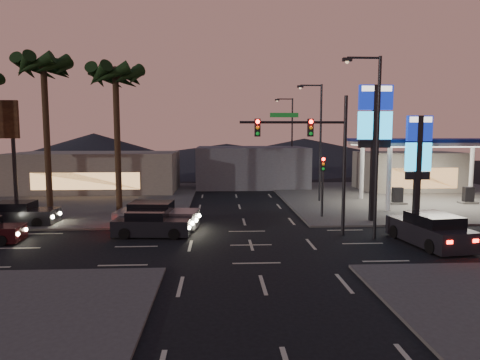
{
  "coord_description": "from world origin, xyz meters",
  "views": [
    {
      "loc": [
        -1.74,
        -22.02,
        5.84
      ],
      "look_at": [
        -0.36,
        4.35,
        3.0
      ],
      "focal_mm": 32.0,
      "sensor_mm": 36.0,
      "label": 1
    }
  ],
  "objects": [
    {
      "name": "convenience_store",
      "position": [
        18.0,
        21.0,
        2.0
      ],
      "size": [
        10.0,
        6.0,
        4.0
      ],
      "primitive_type": "cube",
      "color": "#726B5B",
      "rests_on": "ground"
    },
    {
      "name": "suv_station",
      "position": [
        9.44,
        -0.46,
        0.79
      ],
      "size": [
        2.81,
        5.34,
        1.7
      ],
      "color": "black",
      "rests_on": "ground"
    },
    {
      "name": "streetlight_mid",
      "position": [
        6.79,
        14.0,
        5.72
      ],
      "size": [
        2.14,
        0.25,
        10.0
      ],
      "color": "black",
      "rests_on": "ground"
    },
    {
      "name": "building_far_west",
      "position": [
        -14.0,
        22.0,
        2.0
      ],
      "size": [
        16.0,
        8.0,
        4.0
      ],
      "primitive_type": "cube",
      "color": "#726B5B",
      "rests_on": "ground"
    },
    {
      "name": "pedestal_signal",
      "position": [
        5.5,
        6.98,
        2.92
      ],
      "size": [
        0.32,
        0.39,
        4.3
      ],
      "color": "black",
      "rests_on": "ground"
    },
    {
      "name": "pylon_sign_short",
      "position": [
        11.0,
        4.5,
        4.66
      ],
      "size": [
        1.6,
        0.35,
        7.0
      ],
      "color": "black",
      "rests_on": "ground"
    },
    {
      "name": "hill_right",
      "position": [
        15.0,
        60.0,
        2.5
      ],
      "size": [
        50.0,
        50.0,
        5.0
      ],
      "primitive_type": "cone",
      "color": "black",
      "rests_on": "ground"
    },
    {
      "name": "hill_left",
      "position": [
        -25.0,
        60.0,
        3.0
      ],
      "size": [
        40.0,
        40.0,
        6.0
      ],
      "primitive_type": "cone",
      "color": "black",
      "rests_on": "ground"
    },
    {
      "name": "car_lane_b_mid",
      "position": [
        -14.52,
        5.71,
        0.71
      ],
      "size": [
        4.73,
        2.04,
        1.53
      ],
      "color": "black",
      "rests_on": "ground"
    },
    {
      "name": "gas_station",
      "position": [
        16.0,
        12.0,
        5.08
      ],
      "size": [
        12.2,
        8.2,
        5.47
      ],
      "color": "silver",
      "rests_on": "ground"
    },
    {
      "name": "streetlight_near",
      "position": [
        6.79,
        1.0,
        5.72
      ],
      "size": [
        2.14,
        0.25,
        10.0
      ],
      "color": "black",
      "rests_on": "ground"
    },
    {
      "name": "corner_lot_ne",
      "position": [
        16.0,
        16.0,
        0.06
      ],
      "size": [
        24.0,
        24.0,
        0.12
      ],
      "primitive_type": "cube",
      "color": "#47443F",
      "rests_on": "ground"
    },
    {
      "name": "hill_center",
      "position": [
        0.0,
        60.0,
        2.0
      ],
      "size": [
        60.0,
        60.0,
        4.0
      ],
      "primitive_type": "cone",
      "color": "black",
      "rests_on": "ground"
    },
    {
      "name": "palm_a",
      "position": [
        -9.0,
        9.5,
        9.43
      ],
      "size": [
        4.41,
        4.41,
        10.86
      ],
      "color": "black",
      "rests_on": "ground"
    },
    {
      "name": "traffic_signal_mast",
      "position": [
        3.76,
        1.99,
        5.23
      ],
      "size": [
        6.1,
        0.39,
        8.0
      ],
      "color": "black",
      "rests_on": "ground"
    },
    {
      "name": "streetlight_far",
      "position": [
        6.79,
        28.0,
        5.72
      ],
      "size": [
        2.14,
        0.25,
        10.0
      ],
      "color": "black",
      "rests_on": "ground"
    },
    {
      "name": "car_lane_b_front",
      "position": [
        -5.58,
        4.24,
        0.78
      ],
      "size": [
        5.3,
        2.57,
        1.68
      ],
      "color": "slate",
      "rests_on": "ground"
    },
    {
      "name": "pylon_sign_tall",
      "position": [
        8.5,
        5.5,
        6.39
      ],
      "size": [
        2.2,
        0.35,
        9.0
      ],
      "color": "black",
      "rests_on": "ground"
    },
    {
      "name": "palm_b",
      "position": [
        -14.0,
        9.5,
        9.97
      ],
      "size": [
        4.41,
        4.41,
        11.46
      ],
      "color": "black",
      "rests_on": "ground"
    },
    {
      "name": "car_lane_a_front",
      "position": [
        -5.57,
        2.4,
        0.68
      ],
      "size": [
        4.61,
        2.19,
        1.46
      ],
      "color": "black",
      "rests_on": "ground"
    },
    {
      "name": "building_far_mid",
      "position": [
        2.0,
        26.0,
        2.2
      ],
      "size": [
        12.0,
        9.0,
        4.4
      ],
      "primitive_type": "cube",
      "color": "#4C4C51",
      "rests_on": "ground"
    },
    {
      "name": "ground",
      "position": [
        0.0,
        0.0,
        0.0
      ],
      "size": [
        140.0,
        140.0,
        0.0
      ],
      "primitive_type": "plane",
      "color": "black",
      "rests_on": "ground"
    },
    {
      "name": "corner_lot_nw",
      "position": [
        -16.0,
        16.0,
        0.06
      ],
      "size": [
        24.0,
        24.0,
        0.12
      ],
      "primitive_type": "cube",
      "color": "#47443F",
      "rests_on": "ground"
    }
  ]
}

